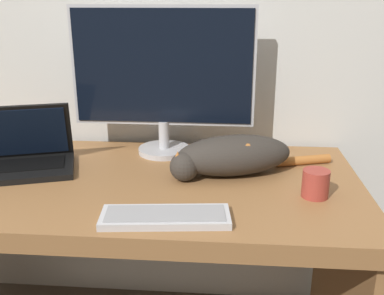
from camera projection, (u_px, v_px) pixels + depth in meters
wall_back at (135, 1)px, 1.73m from camera, size 6.40×0.06×2.60m
desk at (117, 218)px, 1.54m from camera, size 1.62×0.76×0.75m
monitor at (163, 75)px, 1.64m from camera, size 0.67×0.20×0.55m
laptop at (21, 157)px, 1.54m from camera, size 0.40×0.33×0.23m
external_keyboard at (165, 217)px, 1.20m from camera, size 0.36×0.16×0.02m
cat at (232, 155)px, 1.50m from camera, size 0.56×0.29×0.13m
coffee_mug at (316, 184)px, 1.34m from camera, size 0.08×0.08×0.08m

